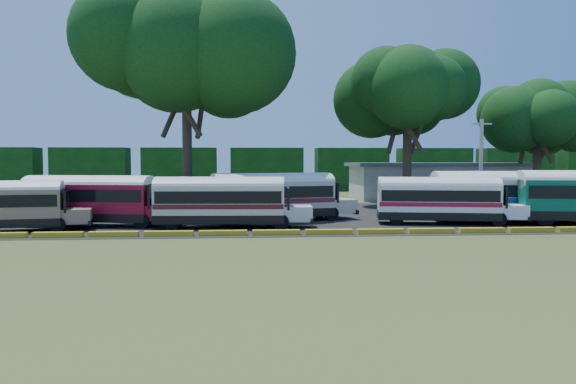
{
  "coord_description": "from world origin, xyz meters",
  "views": [
    {
      "loc": [
        -3.4,
        -30.49,
        4.2
      ],
      "look_at": [
        -0.42,
        6.0,
        2.17
      ],
      "focal_mm": 35.0,
      "sensor_mm": 36.0,
      "label": 1
    }
  ],
  "objects": [
    {
      "name": "tree_west",
      "position": [
        -8.0,
        17.15,
        13.61
      ],
      "size": [
        13.97,
        13.97,
        18.76
      ],
      "color": "#3E311F",
      "rests_on": "ground"
    },
    {
      "name": "treeline_backdrop",
      "position": [
        0.0,
        48.0,
        3.0
      ],
      "size": [
        130.0,
        4.0,
        6.0
      ],
      "color": "black",
      "rests_on": "ground"
    },
    {
      "name": "bus_cream_west",
      "position": [
        -4.58,
        4.62,
        1.82
      ],
      "size": [
        9.91,
        2.97,
        3.22
      ],
      "rotation": [
        0.0,
        0.0,
        -0.06
      ],
      "color": "black",
      "rests_on": "ground"
    },
    {
      "name": "bus_white_red",
      "position": [
        9.69,
        5.56,
        1.77
      ],
      "size": [
        9.82,
        4.19,
        3.14
      ],
      "rotation": [
        0.0,
        0.0,
        -0.2
      ],
      "color": "black",
      "rests_on": "ground"
    },
    {
      "name": "ground",
      "position": [
        0.0,
        0.0,
        0.0
      ],
      "size": [
        160.0,
        160.0,
        0.0
      ],
      "primitive_type": "plane",
      "color": "#304818",
      "rests_on": "ground"
    },
    {
      "name": "utility_pole",
      "position": [
        15.06,
        11.65,
        3.83
      ],
      "size": [
        1.6,
        0.3,
        7.43
      ],
      "color": "gray",
      "rests_on": "ground"
    },
    {
      "name": "asphalt_strip",
      "position": [
        1.0,
        12.0,
        0.01
      ],
      "size": [
        64.0,
        24.0,
        0.02
      ],
      "primitive_type": "cube",
      "color": "black",
      "rests_on": "ground"
    },
    {
      "name": "curb",
      "position": [
        -0.0,
        1.0,
        0.15
      ],
      "size": [
        53.7,
        0.45,
        0.3
      ],
      "color": "gold",
      "rests_on": "ground"
    },
    {
      "name": "bus_red",
      "position": [
        -12.96,
        6.35,
        1.88
      ],
      "size": [
        10.25,
        4.33,
        3.27
      ],
      "rotation": [
        0.0,
        0.0,
        -0.2
      ],
      "color": "black",
      "rests_on": "ground"
    },
    {
      "name": "terminal_building",
      "position": [
        18.0,
        30.0,
        2.03
      ],
      "size": [
        19.0,
        9.0,
        4.0
      ],
      "color": "beige",
      "rests_on": "ground"
    },
    {
      "name": "tree_east",
      "position": [
        25.05,
        21.66,
        8.97
      ],
      "size": [
        8.34,
        8.34,
        12.1
      ],
      "color": "#3E311F",
      "rests_on": "ground"
    },
    {
      "name": "bus_white_blue",
      "position": [
        14.4,
        6.9,
        1.98
      ],
      "size": [
        10.84,
        3.51,
        3.5
      ],
      "rotation": [
        0.0,
        0.0,
        -0.08
      ],
      "color": "black",
      "rests_on": "ground"
    },
    {
      "name": "bus_cream_east",
      "position": [
        -1.1,
        8.18,
        1.9
      ],
      "size": [
        10.54,
        5.19,
        3.37
      ],
      "rotation": [
        0.0,
        0.0,
        0.27
      ],
      "color": "black",
      "rests_on": "ground"
    },
    {
      "name": "tree_center",
      "position": [
        11.54,
        19.5,
        10.87
      ],
      "size": [
        10.1,
        10.1,
        14.63
      ],
      "color": "#3E311F",
      "rests_on": "ground"
    }
  ]
}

